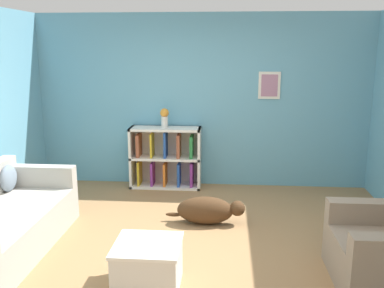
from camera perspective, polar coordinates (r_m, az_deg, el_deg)
name	(u,v)px	position (r m, az deg, el deg)	size (l,w,h in m)	color
ground_plane	(189,247)	(4.74, -0.41, -13.59)	(14.00, 14.00, 0.00)	#997047
wall_back	(202,101)	(6.53, 1.35, 5.75)	(5.60, 0.13, 2.60)	#609EB7
bookshelf	(166,158)	(6.53, -3.47, -1.84)	(1.07, 0.35, 0.92)	silver
coffee_table	(148,264)	(3.95, -5.89, -15.67)	(0.58, 0.56, 0.43)	silver
dog	(208,210)	(5.25, 2.10, -8.80)	(0.97, 0.30, 0.34)	#472D19
vase	(165,117)	(6.38, -3.68, 3.64)	(0.13, 0.13, 0.29)	silver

